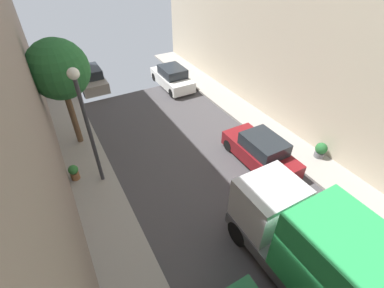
{
  "coord_description": "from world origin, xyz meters",
  "views": [
    {
      "loc": [
        -5.4,
        -2.08,
        9.26
      ],
      "look_at": [
        0.15,
        7.8,
        0.5
      ],
      "focal_mm": 25.42,
      "sensor_mm": 36.0,
      "label": 1
    }
  ],
  "objects_px": {
    "delivery_truck": "(330,266)",
    "potted_plant_4": "(321,150)",
    "potted_plant_3": "(74,172)",
    "parked_car_left_3": "(90,78)",
    "parked_car_right_3": "(261,151)",
    "lamp_post": "(84,113)",
    "parked_car_right_4": "(172,78)",
    "potted_plant_0": "(48,88)",
    "street_tree_2": "(59,70)"
  },
  "relations": [
    {
      "from": "delivery_truck",
      "to": "potted_plant_4",
      "type": "bearing_deg",
      "value": 39.56
    },
    {
      "from": "delivery_truck",
      "to": "potted_plant_3",
      "type": "height_order",
      "value": "delivery_truck"
    },
    {
      "from": "parked_car_left_3",
      "to": "delivery_truck",
      "type": "relative_size",
      "value": 0.64
    },
    {
      "from": "parked_car_left_3",
      "to": "parked_car_right_3",
      "type": "height_order",
      "value": "same"
    },
    {
      "from": "lamp_post",
      "to": "parked_car_left_3",
      "type": "bearing_deg",
      "value": 79.61
    },
    {
      "from": "parked_car_right_4",
      "to": "potted_plant_0",
      "type": "xyz_separation_m",
      "value": [
        -8.4,
        3.05,
        -0.15
      ]
    },
    {
      "from": "parked_car_right_4",
      "to": "delivery_truck",
      "type": "distance_m",
      "value": 16.19
    },
    {
      "from": "parked_car_right_3",
      "to": "potted_plant_0",
      "type": "height_order",
      "value": "parked_car_right_3"
    },
    {
      "from": "potted_plant_0",
      "to": "potted_plant_4",
      "type": "relative_size",
      "value": 0.95
    },
    {
      "from": "potted_plant_0",
      "to": "lamp_post",
      "type": "xyz_separation_m",
      "value": [
        1.1,
        -10.53,
        3.16
      ]
    },
    {
      "from": "delivery_truck",
      "to": "lamp_post",
      "type": "relative_size",
      "value": 1.22
    },
    {
      "from": "street_tree_2",
      "to": "potted_plant_3",
      "type": "distance_m",
      "value": 4.8
    },
    {
      "from": "parked_car_left_3",
      "to": "potted_plant_4",
      "type": "relative_size",
      "value": 5.13
    },
    {
      "from": "parked_car_right_3",
      "to": "delivery_truck",
      "type": "bearing_deg",
      "value": -114.66
    },
    {
      "from": "street_tree_2",
      "to": "lamp_post",
      "type": "bearing_deg",
      "value": -85.34
    },
    {
      "from": "street_tree_2",
      "to": "potted_plant_0",
      "type": "xyz_separation_m",
      "value": [
        -0.8,
        6.94,
        -3.68
      ]
    },
    {
      "from": "parked_car_right_3",
      "to": "potted_plant_0",
      "type": "xyz_separation_m",
      "value": [
        -8.4,
        13.1,
        -0.15
      ]
    },
    {
      "from": "parked_car_right_3",
      "to": "street_tree_2",
      "type": "height_order",
      "value": "street_tree_2"
    },
    {
      "from": "potted_plant_3",
      "to": "potted_plant_4",
      "type": "height_order",
      "value": "potted_plant_4"
    },
    {
      "from": "potted_plant_4",
      "to": "lamp_post",
      "type": "xyz_separation_m",
      "value": [
        -10.18,
        3.84,
        3.15
      ]
    },
    {
      "from": "parked_car_right_3",
      "to": "potted_plant_0",
      "type": "distance_m",
      "value": 15.56
    },
    {
      "from": "delivery_truck",
      "to": "street_tree_2",
      "type": "relative_size",
      "value": 1.19
    },
    {
      "from": "lamp_post",
      "to": "potted_plant_0",
      "type": "bearing_deg",
      "value": 95.94
    },
    {
      "from": "parked_car_left_3",
      "to": "parked_car_right_3",
      "type": "distance_m",
      "value": 14.02
    },
    {
      "from": "street_tree_2",
      "to": "potted_plant_3",
      "type": "height_order",
      "value": "street_tree_2"
    },
    {
      "from": "delivery_truck",
      "to": "potted_plant_3",
      "type": "bearing_deg",
      "value": 122.06
    },
    {
      "from": "parked_car_right_3",
      "to": "potted_plant_4",
      "type": "bearing_deg",
      "value": -23.91
    },
    {
      "from": "street_tree_2",
      "to": "parked_car_left_3",
      "type": "bearing_deg",
      "value": 72.06
    },
    {
      "from": "parked_car_left_3",
      "to": "lamp_post",
      "type": "relative_size",
      "value": 0.77
    },
    {
      "from": "parked_car_right_3",
      "to": "delivery_truck",
      "type": "xyz_separation_m",
      "value": [
        -2.7,
        -5.88,
        1.07
      ]
    },
    {
      "from": "parked_car_left_3",
      "to": "potted_plant_3",
      "type": "xyz_separation_m",
      "value": [
        -2.99,
        -9.73,
        -0.16
      ]
    },
    {
      "from": "parked_car_right_4",
      "to": "lamp_post",
      "type": "distance_m",
      "value": 10.88
    },
    {
      "from": "potted_plant_4",
      "to": "potted_plant_0",
      "type": "bearing_deg",
      "value": 128.1
    },
    {
      "from": "parked_car_right_3",
      "to": "delivery_truck",
      "type": "distance_m",
      "value": 6.56
    },
    {
      "from": "parked_car_right_4",
      "to": "parked_car_left_3",
      "type": "bearing_deg",
      "value": 151.87
    },
    {
      "from": "parked_car_right_4",
      "to": "street_tree_2",
      "type": "relative_size",
      "value": 0.76
    },
    {
      "from": "parked_car_left_3",
      "to": "street_tree_2",
      "type": "xyz_separation_m",
      "value": [
        -2.19,
        -6.77,
        3.53
      ]
    },
    {
      "from": "potted_plant_0",
      "to": "lamp_post",
      "type": "bearing_deg",
      "value": -84.06
    },
    {
      "from": "potted_plant_0",
      "to": "potted_plant_3",
      "type": "distance_m",
      "value": 9.89
    },
    {
      "from": "potted_plant_3",
      "to": "street_tree_2",
      "type": "bearing_deg",
      "value": 74.9
    },
    {
      "from": "delivery_truck",
      "to": "parked_car_right_3",
      "type": "bearing_deg",
      "value": 65.34
    },
    {
      "from": "street_tree_2",
      "to": "potted_plant_4",
      "type": "bearing_deg",
      "value": -35.39
    },
    {
      "from": "parked_car_right_4",
      "to": "potted_plant_3",
      "type": "bearing_deg",
      "value": -140.8
    },
    {
      "from": "delivery_truck",
      "to": "potted_plant_4",
      "type": "xyz_separation_m",
      "value": [
        5.58,
        4.61,
        -1.21
      ]
    },
    {
      "from": "parked_car_right_4",
      "to": "street_tree_2",
      "type": "bearing_deg",
      "value": -152.9
    },
    {
      "from": "delivery_truck",
      "to": "potted_plant_3",
      "type": "xyz_separation_m",
      "value": [
        -5.69,
        9.09,
        -1.23
      ]
    },
    {
      "from": "potted_plant_4",
      "to": "parked_car_left_3",
      "type": "bearing_deg",
      "value": 120.21
    },
    {
      "from": "potted_plant_4",
      "to": "delivery_truck",
      "type": "bearing_deg",
      "value": -140.44
    },
    {
      "from": "delivery_truck",
      "to": "lamp_post",
      "type": "height_order",
      "value": "lamp_post"
    },
    {
      "from": "potted_plant_3",
      "to": "parked_car_right_4",
      "type": "bearing_deg",
      "value": 39.2
    }
  ]
}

